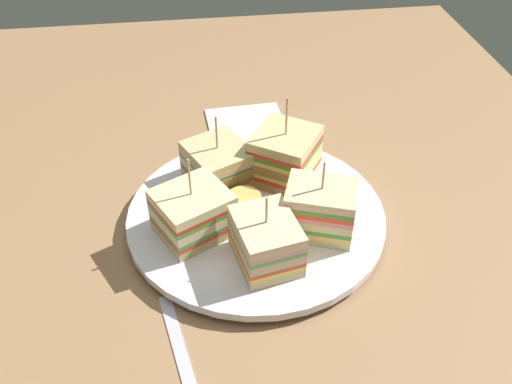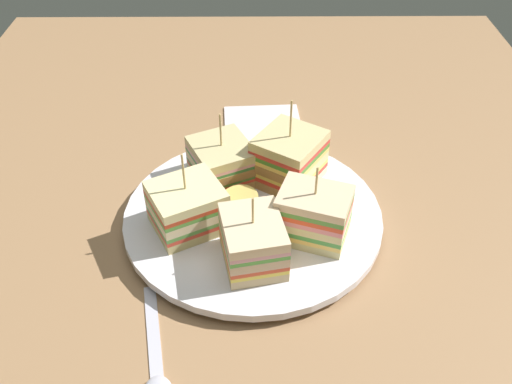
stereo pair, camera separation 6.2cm
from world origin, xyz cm
name	(u,v)px [view 2 (the right image)]	position (x,y,z in cm)	size (l,w,h in cm)	color
ground_plane	(256,229)	(0.00, 0.00, -0.90)	(121.57, 94.39, 1.80)	#9B724C
plate	(256,216)	(0.00, 0.00, 1.07)	(29.68, 29.68, 1.76)	white
sandwich_wedge_0	(191,207)	(2.16, -7.12, 4.43)	(9.32, 9.68, 9.82)	#D7C17C
sandwich_wedge_1	(258,241)	(7.44, 0.10, 4.41)	(8.49, 7.29, 8.48)	#D3B37E
sandwich_wedge_2	(316,215)	(3.75, 6.44, 4.68)	(7.79, 8.91, 9.28)	#D0C68A
sandwich_wedge_3	(292,159)	(-6.04, 4.35, 4.92)	(10.00, 9.83, 11.13)	beige
sandwich_wedge_4	(225,162)	(-6.46, -3.68, 4.17)	(9.57, 9.17, 9.15)	beige
chip_pile	(244,204)	(-0.05, -1.40, 2.91)	(5.73, 6.85, 2.54)	#DDC165
spoon	(161,377)	(20.38, -8.61, 0.41)	(14.64, 4.80, 1.00)	silver
napkin	(266,125)	(-20.54, 1.54, 0.25)	(11.11, 11.10, 0.50)	silver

